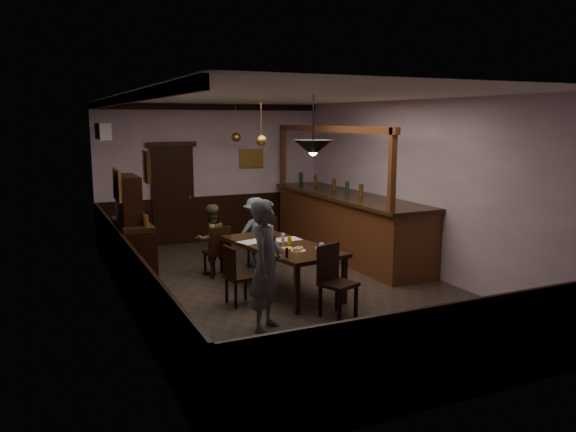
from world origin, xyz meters
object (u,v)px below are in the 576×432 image
chair_far_right (264,241)px  pendant_brass_far (236,137)px  chair_far_left (218,249)px  person_seated_left (211,239)px  coffee_cup (322,246)px  chair_side (236,273)px  pendant_iron (313,148)px  chair_near (334,277)px  person_standing (267,265)px  person_seated_right (256,232)px  soda_can (289,241)px  sideboard (133,242)px  bar_counter (347,223)px  dining_table (282,248)px  pendant_brass_mid (261,140)px

chair_far_right → pendant_brass_far: pendant_brass_far is taller
chair_far_left → chair_far_right: (0.90, 0.14, 0.04)m
person_seated_left → coffee_cup: size_ratio=15.25×
chair_side → coffee_cup: chair_side is taller
chair_far_right → pendant_iron: pendant_iron is taller
chair_near → person_standing: person_standing is taller
person_seated_right → soda_can: (-0.10, -1.70, 0.18)m
chair_far_right → sideboard: size_ratio=0.53×
chair_far_left → soda_can: size_ratio=7.33×
chair_far_left → bar_counter: (2.80, 0.45, 0.16)m
person_standing → sideboard: 2.91m
person_standing → soda_can: person_standing is taller
dining_table → chair_far_right: bearing=79.4°
chair_far_right → pendant_brass_far: (0.21, 2.01, 1.78)m
coffee_cup → chair_near: bearing=-115.2°
sideboard → pendant_brass_mid: pendant_brass_mid is taller
chair_far_right → person_seated_right: 0.30m
chair_far_right → person_seated_left: 0.96m
chair_side → pendant_brass_far: size_ratio=1.08×
person_standing → pendant_brass_far: (1.29, 4.74, 1.45)m
person_standing → bar_counter: size_ratio=0.37×
dining_table → sideboard: (-2.06, 1.24, 0.04)m
chair_side → person_seated_right: bearing=-35.2°
bar_counter → pendant_brass_mid: pendant_brass_mid is taller
person_standing → bar_counter: bar_counter is taller
dining_table → chair_side: bearing=-158.7°
chair_far_right → bar_counter: bearing=171.7°
dining_table → person_standing: (-0.83, -1.40, 0.16)m
chair_far_left → person_standing: (-0.18, -2.59, 0.36)m
person_seated_right → coffee_cup: person_seated_right is taller
person_seated_right → chair_far_left: bearing=23.5°
dining_table → chair_far_left: size_ratio=2.65×
bar_counter → chair_near: bearing=-123.5°
chair_near → person_seated_left: size_ratio=0.80×
chair_side → person_seated_right: size_ratio=0.69×
chair_far_left → person_standing: 2.62m
coffee_cup → sideboard: bearing=135.2°
chair_far_left → pendant_brass_mid: (0.91, 0.26, 1.82)m
dining_table → person_seated_right: size_ratio=1.84×
chair_far_left → person_seated_right: bearing=-160.3°
dining_table → soda_can: size_ratio=19.44×
chair_far_right → bar_counter: bar_counter is taller
chair_near → pendant_brass_far: size_ratio=1.21×
pendant_brass_far → person_standing: bearing=-105.2°
chair_side → coffee_cup: 1.35m
chair_side → soda_can: size_ratio=7.28×
dining_table → coffee_cup: (0.42, -0.53, 0.11)m
chair_near → coffee_cup: size_ratio=12.27×
dining_table → chair_side: 0.96m
chair_near → chair_side: size_ratio=1.12×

